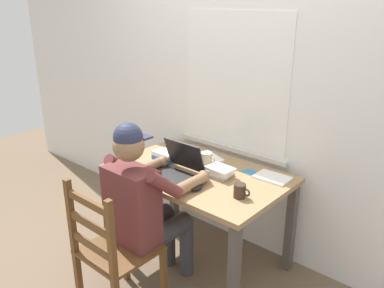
% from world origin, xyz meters
% --- Properties ---
extents(ground_plane, '(8.00, 8.00, 0.00)m').
position_xyz_m(ground_plane, '(0.00, 0.00, 0.00)').
color(ground_plane, brown).
extents(back_wall, '(6.00, 0.08, 2.60)m').
position_xyz_m(back_wall, '(-0.00, 0.48, 1.30)').
color(back_wall, silver).
rests_on(back_wall, ground).
extents(desk, '(1.25, 0.80, 0.74)m').
position_xyz_m(desk, '(0.00, 0.00, 0.64)').
color(desk, '#9E7A51').
rests_on(desk, ground).
extents(seated_person, '(0.50, 0.60, 1.23)m').
position_xyz_m(seated_person, '(-0.04, -0.48, 0.67)').
color(seated_person, brown).
rests_on(seated_person, ground).
extents(wooden_chair, '(0.42, 0.42, 0.92)m').
position_xyz_m(wooden_chair, '(-0.04, -0.75, 0.45)').
color(wooden_chair, brown).
rests_on(wooden_chair, ground).
extents(laptop, '(0.33, 0.30, 0.23)m').
position_xyz_m(laptop, '(-0.08, -0.14, 0.79)').
color(laptop, black).
rests_on(laptop, desk).
extents(computer_mouse, '(0.06, 0.10, 0.03)m').
position_xyz_m(computer_mouse, '(0.18, -0.22, 0.76)').
color(computer_mouse, black).
rests_on(computer_mouse, desk).
extents(coffee_mug_white, '(0.12, 0.08, 0.10)m').
position_xyz_m(coffee_mug_white, '(-0.03, 0.13, 0.79)').
color(coffee_mug_white, beige).
rests_on(coffee_mug_white, desk).
extents(coffee_mug_dark, '(0.11, 0.08, 0.09)m').
position_xyz_m(coffee_mug_dark, '(0.45, -0.13, 0.78)').
color(coffee_mug_dark, '#38281E').
rests_on(coffee_mug_dark, desk).
extents(book_stack_main, '(0.19, 0.16, 0.07)m').
position_xyz_m(book_stack_main, '(0.17, 0.03, 0.77)').
color(book_stack_main, gray).
rests_on(book_stack_main, desk).
extents(book_stack_side, '(0.21, 0.16, 0.06)m').
position_xyz_m(book_stack_side, '(-0.33, 0.01, 0.77)').
color(book_stack_side, '#2D5B9E').
rests_on(book_stack_side, desk).
extents(paper_pile_near_laptop, '(0.29, 0.24, 0.01)m').
position_xyz_m(paper_pile_near_laptop, '(-0.11, 0.24, 0.75)').
color(paper_pile_near_laptop, white).
rests_on(paper_pile_near_laptop, desk).
extents(paper_pile_back_corner, '(0.24, 0.17, 0.01)m').
position_xyz_m(paper_pile_back_corner, '(0.46, 0.25, 0.74)').
color(paper_pile_back_corner, white).
rests_on(paper_pile_back_corner, desk).
extents(landscape_photo_print, '(0.14, 0.11, 0.00)m').
position_xyz_m(landscape_photo_print, '(0.30, 0.23, 0.74)').
color(landscape_photo_print, teal).
rests_on(landscape_photo_print, desk).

